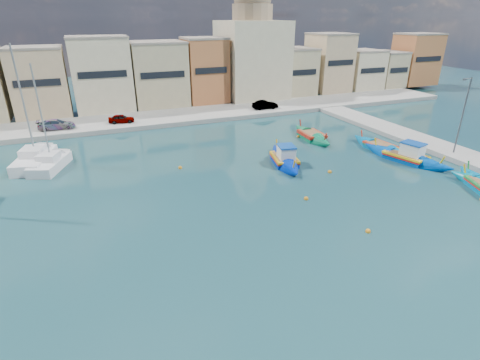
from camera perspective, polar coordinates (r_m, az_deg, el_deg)
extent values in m
plane|color=#163943|center=(28.60, 16.41, -5.13)|extent=(160.00, 160.00, 0.00)
cube|color=gray|center=(55.25, -4.43, 10.07)|extent=(80.00, 8.00, 0.60)
cube|color=tan|center=(59.05, -28.19, 12.93)|extent=(6.90, 6.32, 8.74)
cube|color=gray|center=(58.58, -29.07, 17.23)|extent=(7.03, 6.44, 0.30)
cube|color=black|center=(55.83, -28.48, 12.85)|extent=(5.52, 0.10, 0.90)
cube|color=beige|center=(58.76, -20.32, 14.76)|extent=(7.88, 6.24, 9.89)
cube|color=gray|center=(58.30, -21.07, 19.68)|extent=(8.04, 6.37, 0.30)
cube|color=black|center=(55.56, -20.18, 14.86)|extent=(6.30, 0.10, 0.90)
cube|color=tan|center=(60.34, -12.37, 15.42)|extent=(7.88, 7.44, 8.99)
cube|color=gray|center=(59.88, -12.78, 19.81)|extent=(8.04, 7.59, 0.30)
cube|color=black|center=(56.61, -11.65, 15.41)|extent=(6.30, 0.10, 0.90)
cube|color=#C16F3C|center=(61.42, -5.34, 16.19)|extent=(6.17, 6.13, 9.43)
cube|color=gray|center=(60.97, -5.53, 20.72)|extent=(6.29, 6.26, 0.30)
cube|color=black|center=(58.41, -4.40, 16.30)|extent=(4.93, 0.10, 0.90)
cube|color=tan|center=(64.98, 1.05, 15.20)|extent=(7.31, 7.69, 6.05)
cube|color=gray|center=(64.58, 1.08, 17.99)|extent=(7.46, 7.85, 0.30)
cube|color=black|center=(61.42, 2.55, 14.96)|extent=(5.85, 0.10, 0.90)
cube|color=tan|center=(68.26, 7.52, 16.00)|extent=(7.54, 7.30, 7.41)
cube|color=gray|center=(67.85, 7.71, 19.23)|extent=(7.69, 7.45, 0.30)
cube|color=black|center=(65.05, 9.20, 15.86)|extent=(6.03, 0.10, 0.90)
cube|color=tan|center=(72.22, 13.35, 16.90)|extent=(6.36, 6.97, 9.63)
cube|color=gray|center=(71.84, 13.75, 20.82)|extent=(6.48, 7.11, 0.30)
cube|color=black|center=(69.33, 15.12, 16.87)|extent=(5.09, 0.10, 0.90)
cube|color=beige|center=(76.67, 17.89, 15.66)|extent=(6.63, 6.70, 6.65)
cube|color=gray|center=(76.32, 18.23, 18.23)|extent=(6.76, 6.83, 0.30)
cube|color=black|center=(74.07, 19.63, 15.45)|extent=(5.30, 0.10, 0.90)
cube|color=tan|center=(81.01, 21.15, 15.46)|extent=(5.08, 7.51, 6.20)
cube|color=gray|center=(80.69, 21.50, 17.73)|extent=(5.18, 7.66, 0.30)
cube|color=black|center=(78.26, 23.10, 15.15)|extent=(4.06, 0.10, 0.90)
cube|color=#C16F3C|center=(85.15, 25.21, 16.23)|extent=(7.79, 6.00, 9.33)
cube|color=gray|center=(84.83, 25.81, 19.42)|extent=(7.95, 6.12, 0.30)
cube|color=black|center=(83.05, 26.82, 16.14)|extent=(6.23, 0.10, 0.90)
cube|color=beige|center=(65.12, 1.82, 17.85)|extent=(10.00, 10.00, 12.00)
cylinder|color=#9E8466|center=(64.77, 1.91, 24.19)|extent=(6.40, 6.40, 2.40)
cylinder|color=#595B60|center=(43.35, 30.70, 8.02)|extent=(0.16, 0.16, 8.00)
cylinder|color=#595B60|center=(42.35, 31.48, 13.04)|extent=(1.00, 0.10, 0.10)
cube|color=#595B60|center=(41.96, 31.04, 12.99)|extent=(0.35, 0.15, 0.18)
imported|color=#4C1919|center=(51.19, -17.64, 8.90)|extent=(3.38, 1.76, 1.10)
imported|color=#4C1919|center=(56.63, 3.85, 11.39)|extent=(3.83, 1.46, 1.25)
imported|color=#4C1919|center=(51.16, -26.20, 7.63)|extent=(4.27, 1.85, 1.22)
cube|color=#0047A8|center=(40.94, 23.86, 2.97)|extent=(3.08, 4.24, 1.06)
cone|color=#0047A8|center=(42.35, 20.21, 4.30)|extent=(3.00, 3.94, 2.73)
cone|color=#0047A8|center=(39.70, 27.77, 1.69)|extent=(3.00, 3.94, 2.73)
cube|color=yellow|center=(40.80, 23.96, 3.56)|extent=(3.22, 4.46, 0.19)
cube|color=red|center=(40.86, 23.92, 3.31)|extent=(3.20, 4.34, 0.11)
cube|color=olive|center=(40.77, 23.98, 3.67)|extent=(2.68, 3.82, 0.06)
cylinder|color=yellow|center=(42.29, 19.99, 5.30)|extent=(0.28, 0.53, 1.16)
cylinder|color=yellow|center=(39.36, 28.36, 2.49)|extent=(0.28, 0.53, 1.16)
cube|color=white|center=(40.36, 24.80, 4.22)|extent=(1.96, 2.27, 1.17)
cube|color=#0F47A5|center=(40.17, 24.95, 5.09)|extent=(2.08, 2.43, 0.13)
cube|color=#0025AA|center=(37.06, 6.76, 2.84)|extent=(2.77, 3.70, 1.04)
cone|color=#0025AA|center=(39.52, 5.69, 4.33)|extent=(2.72, 3.48, 2.60)
cone|color=#0025AA|center=(34.61, 8.00, 1.31)|extent=(2.72, 3.48, 2.60)
cube|color=gold|center=(36.91, 6.80, 3.48)|extent=(2.89, 3.90, 0.19)
cube|color=red|center=(36.97, 6.78, 3.21)|extent=(2.89, 3.78, 0.10)
cube|color=olive|center=(36.88, 6.80, 3.60)|extent=(2.40, 3.34, 0.06)
cylinder|color=gold|center=(39.55, 5.63, 5.38)|extent=(0.25, 0.51, 1.13)
cylinder|color=gold|center=(34.12, 8.20, 2.19)|extent=(0.25, 0.51, 1.13)
cube|color=white|center=(36.25, 7.05, 4.19)|extent=(1.80, 1.97, 1.14)
cube|color=#0F47A5|center=(36.05, 7.10, 5.14)|extent=(1.91, 2.11, 0.12)
cube|color=#006AA5|center=(43.22, 20.63, 4.52)|extent=(2.18, 3.42, 1.00)
cone|color=#006AA5|center=(45.03, 18.20, 5.67)|extent=(2.17, 3.17, 2.53)
cone|color=#006AA5|center=(41.49, 23.28, 3.39)|extent=(2.17, 3.17, 2.53)
cube|color=red|center=(43.10, 20.71, 5.05)|extent=(2.27, 3.60, 0.18)
cube|color=#197F33|center=(43.15, 20.68, 4.82)|extent=(2.29, 3.48, 0.10)
cube|color=olive|center=(43.07, 20.73, 5.15)|extent=(1.87, 3.10, 0.06)
cylinder|color=red|center=(45.03, 18.08, 6.56)|extent=(0.17, 0.48, 1.09)
cylinder|color=red|center=(41.12, 23.70, 4.12)|extent=(0.17, 0.48, 1.09)
cube|color=#0A724A|center=(45.17, 10.85, 6.46)|extent=(2.39, 3.42, 1.08)
cone|color=#0A724A|center=(47.43, 9.28, 7.48)|extent=(2.38, 3.22, 2.68)
cone|color=#0A724A|center=(42.93, 12.59, 5.47)|extent=(2.38, 3.22, 2.68)
cube|color=#AE2412|center=(45.04, 10.90, 7.01)|extent=(2.49, 3.61, 0.20)
cube|color=red|center=(45.09, 10.88, 6.78)|extent=(2.50, 3.49, 0.11)
cube|color=olive|center=(45.01, 10.91, 7.12)|extent=(2.05, 3.10, 0.07)
cylinder|color=#AE2412|center=(47.47, 9.19, 8.38)|extent=(0.19, 0.52, 1.18)
cylinder|color=#AE2412|center=(42.50, 12.85, 6.26)|extent=(0.19, 0.52, 1.18)
cone|color=#0072A5|center=(39.24, 31.43, 0.65)|extent=(3.16, 3.77, 2.60)
cylinder|color=#1B8A36|center=(39.25, 31.44, 1.71)|extent=(0.32, 0.50, 1.12)
cone|color=#007D9D|center=(38.33, 31.22, 0.21)|extent=(3.03, 3.55, 2.58)
cylinder|color=yellow|center=(38.16, 31.07, 1.25)|extent=(0.32, 0.51, 1.14)
cube|color=white|center=(41.28, -28.73, 2.44)|extent=(3.92, 6.75, 1.38)
cone|color=white|center=(44.93, -27.23, 4.32)|extent=(3.31, 4.10, 2.56)
cube|color=white|center=(40.96, -29.02, 3.82)|extent=(2.38, 2.64, 0.75)
cylinder|color=#999EA3|center=(40.31, -30.08, 9.93)|extent=(0.17, 0.17, 10.65)
cube|color=white|center=(39.69, -26.93, 1.95)|extent=(3.90, 5.57, 1.19)
cone|color=white|center=(42.50, -25.19, 3.61)|extent=(3.11, 3.52, 2.20)
cube|color=white|center=(39.40, -27.18, 3.18)|extent=(2.20, 2.30, 0.64)
cylinder|color=#999EA3|center=(38.72, -28.01, 8.63)|extent=(0.15, 0.15, 9.15)
sphere|color=orange|center=(30.07, 10.05, -2.81)|extent=(0.36, 0.36, 0.36)
sphere|color=orange|center=(35.61, 13.51, 1.21)|extent=(0.36, 0.36, 0.36)
sphere|color=orange|center=(45.51, 8.88, 6.56)|extent=(0.36, 0.36, 0.36)
sphere|color=orange|center=(36.03, -9.10, 1.86)|extent=(0.36, 0.36, 0.36)
sphere|color=orange|center=(41.53, 32.53, 1.28)|extent=(0.36, 0.36, 0.36)
sphere|color=orange|center=(26.76, 18.93, -7.40)|extent=(0.36, 0.36, 0.36)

